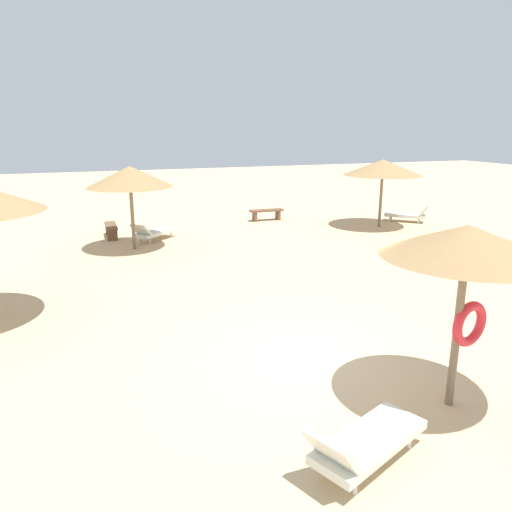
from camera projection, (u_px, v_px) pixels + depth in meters
ground_plane at (313, 361)px, 8.75m from camera, size 80.00×80.00×0.00m
parasol_0 at (467, 244)px, 6.77m from camera, size 2.40×2.40×2.78m
parasol_1 at (383, 167)px, 19.68m from camera, size 3.15×3.15×2.77m
parasol_4 at (130, 177)px, 16.04m from camera, size 2.84×2.84×2.81m
lounger_0 at (363, 443)px, 5.99m from camera, size 1.94×1.31×0.81m
lounger_1 at (408, 214)px, 21.25m from camera, size 1.79×1.73×0.80m
lounger_4 at (154, 232)px, 17.80m from camera, size 1.83×1.72×0.74m
bench_1 at (266, 213)px, 21.57m from camera, size 1.51×0.42×0.49m
bench_2 at (111, 228)px, 18.29m from camera, size 0.40×1.50×0.49m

